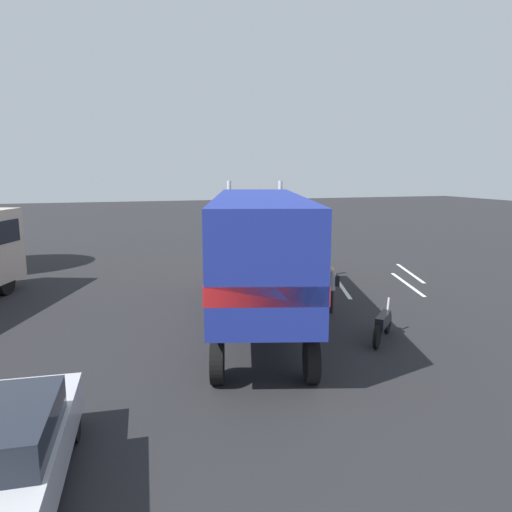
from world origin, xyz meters
The scene contains 7 objects.
ground_plane centered at (0.00, 0.00, 0.00)m, with size 120.00×120.00×0.00m, color #232326.
lane_stripe_near centered at (-3.42, -3.50, 0.01)m, with size 4.40×0.16×0.01m, color silver.
lane_stripe_mid centered at (-3.97, -6.43, 0.01)m, with size 4.40×0.16×0.01m, color silver.
lane_stripe_far centered at (-2.03, -7.94, 0.01)m, with size 4.40×0.16×0.01m, color silver.
semi_truck centered at (-6.30, 1.21, 2.52)m, with size 14.28×6.37×4.50m.
person_bystander centered at (-6.83, -1.31, 0.89)m, with size 0.35×0.47×1.63m.
motorcycle centered at (-9.80, -1.53, 0.48)m, with size 1.59×1.54×1.12m.
Camera 1 is at (-21.35, 5.99, 4.88)m, focal length 33.20 mm.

